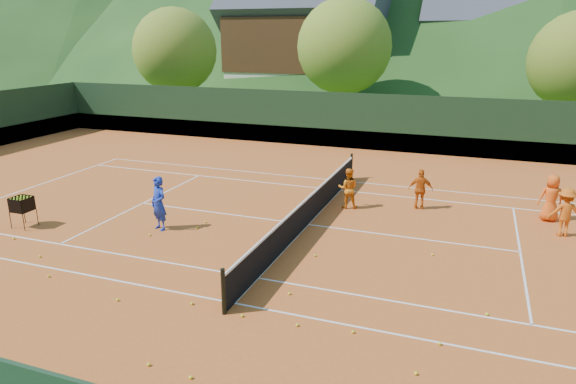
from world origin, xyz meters
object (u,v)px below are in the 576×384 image
(student_c, at_px, (551,198))
(coach, at_px, (159,204))
(student_b, at_px, (421,189))
(ball_hopper, at_px, (22,205))
(chalet_mid, at_px, (499,47))
(tennis_net, at_px, (308,210))
(student_d, at_px, (565,212))
(student_a, at_px, (348,188))
(chalet_left, at_px, (307,38))

(student_c, bearing_deg, coach, 11.13)
(coach, relative_size, student_b, 1.19)
(coach, bearing_deg, ball_hopper, -139.78)
(student_c, bearing_deg, ball_hopper, 9.42)
(student_b, xyz_separation_m, chalet_mid, (2.76, 31.11, 4.24))
(tennis_net, bearing_deg, ball_hopper, -158.57)
(student_d, xyz_separation_m, tennis_net, (-7.67, -1.81, -0.26))
(student_d, bearing_deg, coach, 6.51)
(student_c, height_order, chalet_mid, chalet_mid)
(student_a, bearing_deg, student_c, 175.08)
(student_d, bearing_deg, student_a, -14.00)
(ball_hopper, xyz_separation_m, chalet_mid, (14.54, 37.35, 4.22))
(tennis_net, relative_size, chalet_mid, 0.95)
(student_b, height_order, student_d, student_d)
(chalet_mid, bearing_deg, student_b, -95.08)
(student_d, relative_size, chalet_mid, 0.12)
(tennis_net, height_order, chalet_left, chalet_left)
(ball_hopper, distance_m, chalet_left, 33.74)
(coach, distance_m, student_c, 12.80)
(student_d, bearing_deg, student_b, -25.02)
(coach, bearing_deg, student_c, 46.84)
(student_a, height_order, student_d, student_d)
(student_c, bearing_deg, chalet_mid, -100.14)
(student_b, relative_size, chalet_left, 0.11)
(chalet_mid, bearing_deg, tennis_net, -100.01)
(student_a, bearing_deg, chalet_mid, -112.99)
(student_b, distance_m, chalet_left, 30.56)
(coach, bearing_deg, student_b, 56.14)
(coach, bearing_deg, tennis_net, 48.26)
(coach, height_order, chalet_mid, chalet_mid)
(ball_hopper, relative_size, chalet_left, 0.07)
(student_c, bearing_deg, chalet_left, -69.80)
(chalet_left, bearing_deg, ball_hopper, -87.49)
(student_a, distance_m, student_c, 6.70)
(coach, height_order, tennis_net, coach)
(ball_hopper, relative_size, chalet_mid, 0.08)
(student_b, relative_size, tennis_net, 0.12)
(student_d, relative_size, tennis_net, 0.13)
(coach, xyz_separation_m, ball_hopper, (-4.25, -1.32, -0.12))
(student_a, xyz_separation_m, student_c, (6.62, 1.02, 0.06))
(student_b, xyz_separation_m, student_d, (4.43, -1.08, 0.04))
(tennis_net, height_order, ball_hopper, tennis_net)
(student_b, distance_m, student_c, 4.19)
(ball_hopper, distance_m, chalet_mid, 40.30)
(student_b, xyz_separation_m, tennis_net, (-3.24, -2.89, -0.22))
(ball_hopper, bearing_deg, chalet_left, 92.51)
(student_c, relative_size, chalet_left, 0.11)
(student_b, bearing_deg, coach, 24.82)
(student_a, relative_size, student_d, 0.95)
(tennis_net, distance_m, ball_hopper, 9.18)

